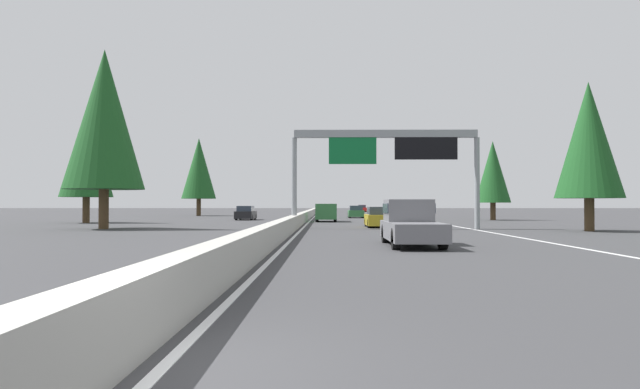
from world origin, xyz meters
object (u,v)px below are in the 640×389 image
Objects in this scene: oncoming_near at (246,213)px; conifer_right_near at (589,140)px; sign_gantry_overhead at (388,150)px; sedan_far_right at (356,212)px; minivan_near_center at (326,212)px; conifer_left_foreground at (104,119)px; conifer_left_near at (87,152)px; conifer_left_mid at (199,168)px; conifer_right_mid at (493,172)px; sedan_distant_a at (379,218)px; sedan_far_center at (362,209)px; pickup_mid_center at (410,223)px.

conifer_right_near reaches higher than oncoming_near.
sign_gantry_overhead is 2.88× the size of sedan_far_right.
minivan_near_center is (15.55, 4.21, -4.35)m from sign_gantry_overhead.
conifer_right_near is at bearing -95.01° from conifer_left_foreground.
conifer_left_mid is (29.97, -3.19, 0.37)m from conifer_left_near.
sedan_far_right is 0.53× the size of conifer_right_mid.
sedan_distant_a is 0.53× the size of conifer_right_mid.
sign_gantry_overhead reaches higher than minivan_near_center.
sedan_distant_a and sedan_far_right have the same top height.
conifer_left_near is (11.75, 25.47, 1.02)m from sign_gantry_overhead.
conifer_right_near is at bearing -111.56° from conifer_left_near.
conifer_left_mid reaches higher than sedan_far_right.
sedan_far_center is at bearing 6.02° from conifer_right_near.
conifer_right_mid is at bearing -56.70° from conifer_left_foreground.
conifer_right_mid is 0.79× the size of conifer_left_near.
oncoming_near is at bearing 165.22° from sedan_far_center.
minivan_near_center is at bearing 106.94° from conifer_right_mid.
sedan_far_right is 36.42m from conifer_left_foreground.
conifer_right_near reaches higher than conifer_right_mid.
conifer_right_near reaches higher than sign_gantry_overhead.
conifer_left_near is at bearing 68.44° from conifer_right_near.
sedan_far_right is 25.19m from conifer_left_mid.
sedan_distant_a is at bearing 143.30° from conifer_right_mid.
conifer_left_foreground is (-21.16, 32.21, 2.37)m from conifer_right_mid.
sign_gantry_overhead is 2.88× the size of sedan_far_center.
sedan_distant_a and sedan_far_center have the same top height.
sedan_far_right is 15.12m from oncoming_near.
conifer_right_mid is at bearing -76.78° from conifer_left_near.
conifer_left_mid reaches higher than minivan_near_center.
conifer_left_mid is (44.80, 34.34, 1.08)m from conifer_right_near.
sedan_distant_a is 0.40× the size of conifer_left_mid.
conifer_right_near is 0.76× the size of conifer_left_foreground.
sign_gantry_overhead is 81.34m from sedan_far_center.
sedan_far_right is (27.62, 0.24, 0.00)m from sedan_distant_a.
conifer_left_near is 30.15m from conifer_left_mid.
conifer_left_near is at bearing -53.76° from oncoming_near.
conifer_right_near is (-18.62, -16.26, 4.66)m from minivan_near_center.
conifer_left_mid is at bearing -6.07° from conifer_left_near.
conifer_left_foreground reaches higher than sedan_distant_a.
conifer_right_mid is at bearing -120.57° from conifer_left_mid.
conifer_left_foreground reaches higher than conifer_right_near.
sign_gantry_overhead is 1.37× the size of conifer_right_near.
sedan_distant_a is 0.36× the size of conifer_left_foreground.
pickup_mid_center is 38.20m from oncoming_near.
oncoming_near is (-9.18, 12.01, 0.00)m from sedan_far_right.
pickup_mid_center is at bearing 133.36° from conifer_right_near.
conifer_right_mid reaches higher than sign_gantry_overhead.
minivan_near_center is 10.14m from oncoming_near.
conifer_left_near is at bearing 100.12° from minivan_near_center.
conifer_left_foreground reaches higher than conifer_left_mid.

